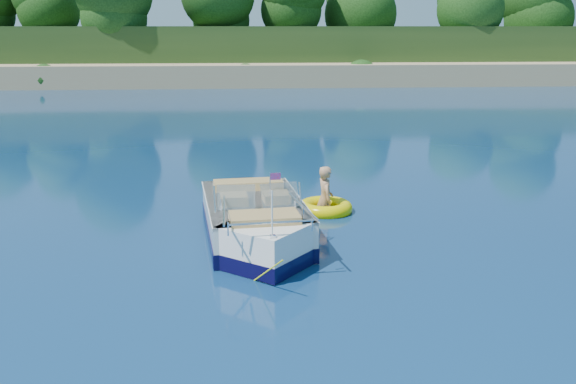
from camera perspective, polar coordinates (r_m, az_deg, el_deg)
name	(u,v)px	position (r m, az deg, el deg)	size (l,w,h in m)	color
ground	(323,304)	(9.70, 3.16, -9.90)	(160.00, 160.00, 0.00)	#0A2049
shoreline	(249,54)	(72.60, -3.50, 12.11)	(170.00, 59.00, 6.00)	tan
treeline	(254,5)	(49.81, -3.07, 16.28)	(150.00, 7.12, 8.19)	black
motorboat	(256,225)	(12.22, -2.83, -2.99)	(2.18, 5.14, 1.71)	white
tow_tube	(325,208)	(14.30, 3.31, -1.42)	(1.49, 1.49, 0.33)	#ECD900
boy	(324,211)	(14.40, 3.26, -1.66)	(0.57, 0.38, 1.57)	tan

